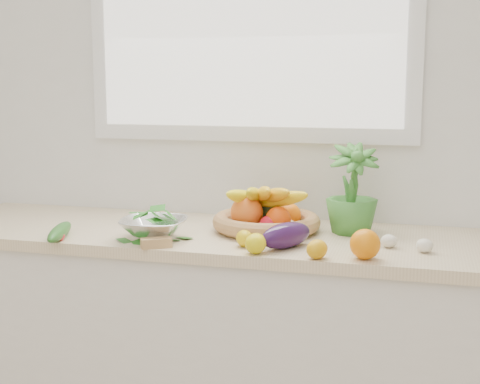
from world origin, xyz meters
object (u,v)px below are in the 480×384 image
(colander_with_spinach, at_px, (154,222))
(cucumber, at_px, (60,232))
(apple, at_px, (269,226))
(eggplant, at_px, (286,235))
(fruit_basket, at_px, (265,216))
(potted_herb, at_px, (352,190))

(colander_with_spinach, bearing_deg, cucumber, -166.14)
(apple, relative_size, eggplant, 0.35)
(eggplant, distance_m, cucumber, 0.78)
(cucumber, bearing_deg, fruit_basket, 25.04)
(eggplant, height_order, potted_herb, potted_herb)
(cucumber, height_order, fruit_basket, fruit_basket)
(cucumber, xyz_separation_m, potted_herb, (0.95, 0.35, 0.13))
(fruit_basket, xyz_separation_m, colander_with_spinach, (-0.34, -0.23, 0.00))
(fruit_basket, relative_size, colander_with_spinach, 2.05)
(apple, bearing_deg, cucumber, -161.39)
(apple, distance_m, colander_with_spinach, 0.40)
(eggplant, distance_m, fruit_basket, 0.26)
(eggplant, bearing_deg, colander_with_spinach, 180.00)
(potted_herb, relative_size, fruit_basket, 0.65)
(cucumber, height_order, potted_herb, potted_herb)
(eggplant, xyz_separation_m, colander_with_spinach, (-0.46, 0.00, 0.02))
(apple, height_order, eggplant, eggplant)
(apple, xyz_separation_m, potted_herb, (0.27, 0.12, 0.12))
(cucumber, bearing_deg, eggplant, 5.74)
(potted_herb, bearing_deg, eggplant, -123.04)
(apple, bearing_deg, colander_with_spinach, -157.52)
(eggplant, distance_m, colander_with_spinach, 0.46)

